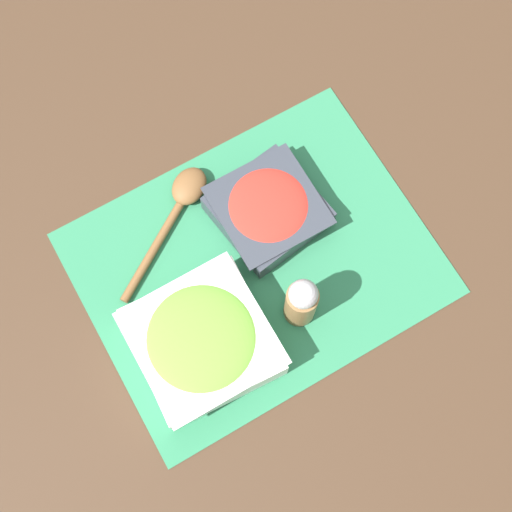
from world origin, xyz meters
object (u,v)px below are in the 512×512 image
object	(u,v)px
tomato_bowl	(268,209)
pepper_shaker	(301,302)
lettuce_bowl	(202,341)
wooden_spoon	(180,202)

from	to	relation	value
tomato_bowl	pepper_shaker	size ratio (longest dim) A/B	1.32
tomato_bowl	pepper_shaker	distance (m)	0.15
tomato_bowl	lettuce_bowl	world-z (taller)	lettuce_bowl
tomato_bowl	pepper_shaker	bearing A→B (deg)	76.70
tomato_bowl	lettuce_bowl	bearing A→B (deg)	35.35
lettuce_bowl	pepper_shaker	distance (m)	0.14
lettuce_bowl	wooden_spoon	distance (m)	0.21
wooden_spoon	pepper_shaker	world-z (taller)	pepper_shaker
tomato_bowl	wooden_spoon	bearing A→B (deg)	-37.19
tomato_bowl	wooden_spoon	size ratio (longest dim) A/B	0.77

